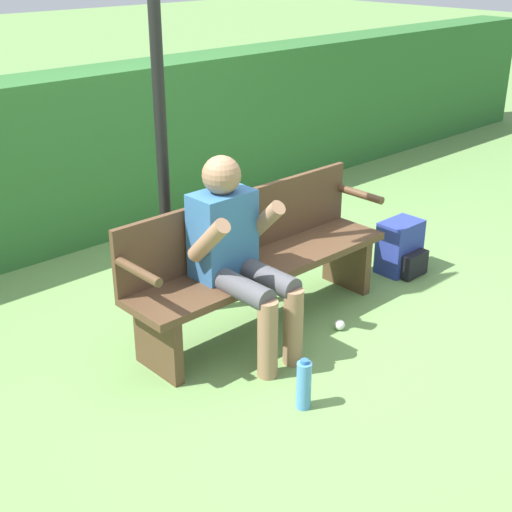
{
  "coord_description": "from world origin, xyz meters",
  "views": [
    {
      "loc": [
        -2.65,
        -2.79,
        2.17
      ],
      "look_at": [
        -0.15,
        -0.1,
        0.54
      ],
      "focal_mm": 50.0,
      "sensor_mm": 36.0,
      "label": 1
    }
  ],
  "objects_px": {
    "person_seated": "(237,249)",
    "backpack": "(401,248)",
    "signpost": "(159,73)",
    "park_bench": "(256,258)",
    "water_bottle": "(304,385)"
  },
  "relations": [
    {
      "from": "backpack",
      "to": "water_bottle",
      "type": "xyz_separation_m",
      "value": [
        -1.67,
        -0.65,
        -0.04
      ]
    },
    {
      "from": "backpack",
      "to": "water_bottle",
      "type": "height_order",
      "value": "backpack"
    },
    {
      "from": "backpack",
      "to": "water_bottle",
      "type": "bearing_deg",
      "value": -158.78
    },
    {
      "from": "person_seated",
      "to": "backpack",
      "type": "relative_size",
      "value": 2.97
    },
    {
      "from": "signpost",
      "to": "park_bench",
      "type": "bearing_deg",
      "value": -52.28
    },
    {
      "from": "person_seated",
      "to": "water_bottle",
      "type": "xyz_separation_m",
      "value": [
        -0.16,
        -0.68,
        -0.48
      ]
    },
    {
      "from": "signpost",
      "to": "backpack",
      "type": "bearing_deg",
      "value": -20.84
    },
    {
      "from": "backpack",
      "to": "signpost",
      "type": "xyz_separation_m",
      "value": [
        -1.57,
        0.6,
        1.32
      ]
    },
    {
      "from": "park_bench",
      "to": "backpack",
      "type": "distance_m",
      "value": 1.28
    },
    {
      "from": "park_bench",
      "to": "signpost",
      "type": "height_order",
      "value": "signpost"
    },
    {
      "from": "water_bottle",
      "to": "signpost",
      "type": "relative_size",
      "value": 0.11
    },
    {
      "from": "backpack",
      "to": "signpost",
      "type": "relative_size",
      "value": 0.15
    },
    {
      "from": "backpack",
      "to": "signpost",
      "type": "height_order",
      "value": "signpost"
    },
    {
      "from": "person_seated",
      "to": "backpack",
      "type": "distance_m",
      "value": 1.57
    },
    {
      "from": "park_bench",
      "to": "person_seated",
      "type": "height_order",
      "value": "person_seated"
    }
  ]
}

